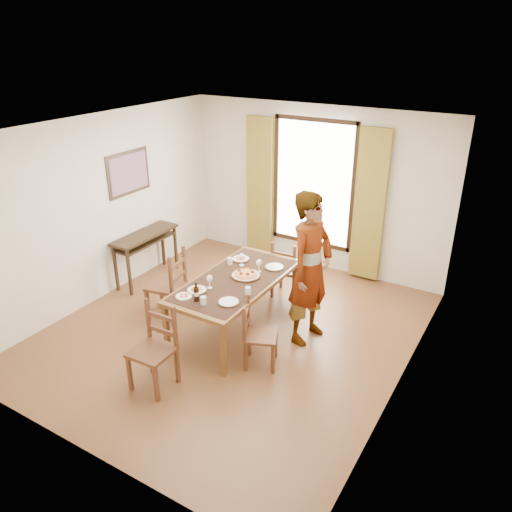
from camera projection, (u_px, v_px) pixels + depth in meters
The scene contains 22 objects.
ground at pixel (232, 331), 6.78m from camera, with size 5.00×5.00×0.00m, color #5D2C1D.
room_shell at pixel (235, 222), 6.24m from camera, with size 4.60×5.10×2.74m.
console_table at pixel (145, 240), 7.91m from camera, with size 0.38×1.20×0.80m.
dining_table at pixel (236, 283), 6.55m from camera, with size 0.97×1.99×0.76m.
chair_west at pixel (168, 287), 6.92m from camera, with size 0.53×0.53×1.03m.
chair_north at pixel (287, 270), 7.50m from camera, with size 0.44×0.44×0.92m.
chair_south at pixel (154, 351), 5.58m from camera, with size 0.46×0.46×1.00m.
chair_east at pixel (258, 336), 5.95m from camera, with size 0.50×0.50×0.86m.
man at pixel (310, 269), 6.24m from camera, with size 0.59×0.80×2.01m, color #92979A.
plate_sw at pixel (197, 289), 6.22m from camera, with size 0.27×0.27×0.05m, color silver, non-canonical shape.
plate_se at pixel (229, 301), 5.95m from camera, with size 0.27×0.27×0.05m, color silver, non-canonical shape.
plate_nw at pixel (241, 258), 7.07m from camera, with size 0.27×0.27×0.05m, color silver, non-canonical shape.
plate_ne at pixel (274, 266), 6.83m from camera, with size 0.27×0.27×0.05m, color silver, non-canonical shape.
pasta_platter at pixel (246, 273), 6.58m from camera, with size 0.40×0.40×0.10m, color #B03916, non-canonical shape.
caprese_plate at pixel (184, 296), 6.08m from camera, with size 0.20×0.20×0.04m, color silver, non-canonical shape.
wine_glass_a at pixel (210, 282), 6.26m from camera, with size 0.08×0.08×0.18m, color white, non-canonical shape.
wine_glass_b at pixel (259, 266), 6.69m from camera, with size 0.08×0.08×0.18m, color white, non-canonical shape.
wine_glass_c at pixel (242, 259), 6.87m from camera, with size 0.08×0.08×0.18m, color white, non-canonical shape.
tumbler_a at pixel (248, 291), 6.13m from camera, with size 0.07×0.07×0.10m, color silver.
tumbler_b at pixel (230, 261), 6.91m from camera, with size 0.07×0.07×0.10m, color silver.
tumbler_c at pixel (203, 301), 5.91m from camera, with size 0.07×0.07×0.10m, color silver.
wine_bottle at pixel (196, 292), 5.95m from camera, with size 0.07×0.07×0.25m, color black, non-canonical shape.
Camera 1 is at (3.22, -4.77, 3.74)m, focal length 35.00 mm.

